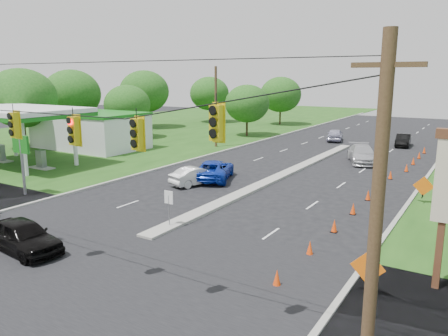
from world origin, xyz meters
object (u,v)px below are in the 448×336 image
Objects in this scene: black_sedan at (23,236)px; white_sedan at (196,176)px; blue_pickup at (214,170)px; gas_station at (79,127)px.

white_sedan is at bearing 8.17° from black_sedan.
blue_pickup is at bearing -76.82° from white_sedan.
gas_station reaches higher than black_sedan.
gas_station is at bearing -32.55° from blue_pickup.
gas_station is 4.37× the size of black_sedan.
blue_pickup is at bearing -10.59° from gas_station.
white_sedan is (19.38, -5.73, -1.90)m from gas_station.
white_sedan is at bearing 62.85° from blue_pickup.
black_sedan is at bearing -45.45° from gas_station.
white_sedan is (-0.60, 14.57, -0.09)m from black_sedan.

